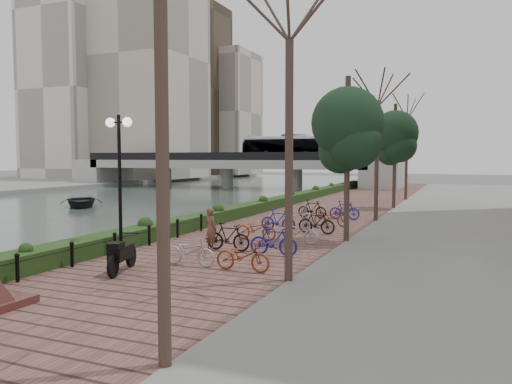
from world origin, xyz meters
The scene contains 13 objects.
ground centered at (0.00, 0.00, 0.00)m, with size 220.00×220.00×0.00m, color #59595B.
river_water centered at (-15.00, 25.00, 0.01)m, with size 30.00×130.00×0.02m, color #40504A.
promenade centered at (4.00, 17.50, 0.25)m, with size 8.00×75.00×0.50m, color brown.
hedge centered at (0.60, 20.00, 0.80)m, with size 1.10×56.00×0.60m, color #183A15.
chain_fence centered at (1.40, 2.00, 0.85)m, with size 0.10×14.10×0.70m.
lamppost centered at (1.54, 3.15, 3.94)m, with size 1.02×0.32×4.75m.
motorcycle centered at (3.22, 1.07, 1.04)m, with size 0.54×1.73×1.08m, color black, non-canonical shape.
pedestrian centered at (4.00, 5.05, 1.27)m, with size 0.56×0.37×1.54m, color brown.
bicycle_parking centered at (5.50, 8.95, 0.97)m, with size 2.40×14.69×1.00m.
street_trees centered at (8.00, 12.68, 3.69)m, with size 3.20×37.12×6.80m.
bridge centered at (-13.37, 45.00, 3.37)m, with size 36.00×10.77×6.50m.
boat centered at (-14.85, 19.25, 0.49)m, with size 3.22×4.50×0.93m, color black.
far_buildings centered at (-41.66, 65.91, 16.12)m, with size 35.00×38.00×38.00m.
Camera 1 is at (12.37, -10.59, 3.83)m, focal length 35.00 mm.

